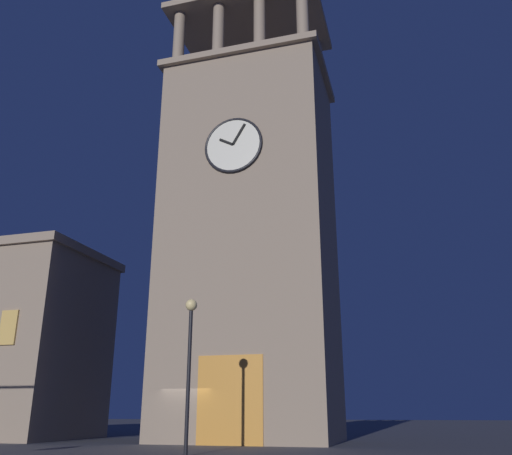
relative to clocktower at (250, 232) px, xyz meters
The scene contains 3 objects.
ground_plane 11.68m from the clocktower, 50.20° to the left, with size 200.00×200.00×0.00m, color #4C4C51.
clocktower is the anchor object (origin of this frame).
street_lamp 11.98m from the clocktower, 93.31° to the left, with size 0.44×0.44×5.44m.
Camera 1 is at (-10.66, 25.31, 1.40)m, focal length 37.92 mm.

